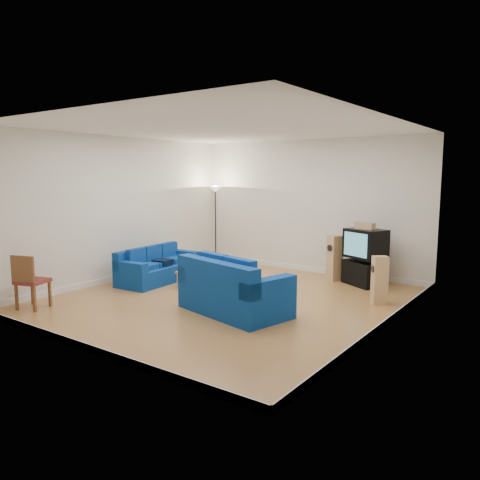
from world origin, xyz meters
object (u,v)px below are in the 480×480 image
Objects in this scene: tv_stand at (362,273)px; television at (365,244)px; sofa_three_seat at (157,269)px; sofa_loveseat at (232,293)px; coffee_table at (200,275)px.

television is at bearing -1.70° from tv_stand.
television is (3.93, 2.28, 0.64)m from sofa_three_seat.
television is (1.12, 3.25, 0.56)m from sofa_loveseat.
sofa_three_seat is at bearing -127.22° from television.
sofa_three_seat is 4.59m from television.
tv_stand is (2.60, 2.30, -0.04)m from coffee_table.
sofa_three_seat is 2.09× the size of television.
sofa_three_seat reaches higher than coffee_table.
sofa_loveseat reaches higher than coffee_table.
sofa_loveseat is 2.45× the size of tv_stand.
tv_stand is at bearing 116.30° from sofa_three_seat.
sofa_loveseat is 2.18× the size of television.
sofa_loveseat is (2.82, -0.97, 0.08)m from sofa_three_seat.
sofa_loveseat is at bearing -32.44° from coffee_table.
coffee_table is (1.28, 0.01, 0.02)m from sofa_three_seat.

